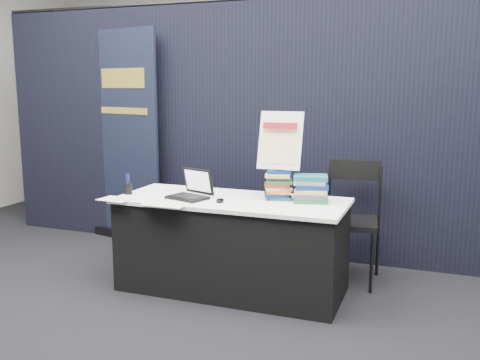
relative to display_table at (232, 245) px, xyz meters
name	(u,v)px	position (x,y,z in m)	size (l,w,h in m)	color
floor	(204,316)	(0.00, -0.55, -0.38)	(8.00, 8.00, 0.00)	black
wall_back	(325,76)	(0.00, 3.45, 1.37)	(8.00, 0.02, 3.50)	#A7A59E
drape_partition	(272,131)	(0.00, 1.05, 0.82)	(6.00, 0.08, 2.40)	black
display_table	(232,245)	(0.00, 0.00, 0.00)	(1.80, 0.75, 0.75)	black
laptop	(189,191)	(-0.32, -0.09, 0.43)	(0.35, 0.33, 0.23)	black
mouse	(220,200)	(-0.04, -0.15, 0.39)	(0.06, 0.10, 0.03)	black
brochure_left	(116,199)	(-0.84, -0.33, 0.38)	(0.26, 0.18, 0.00)	silver
brochure_mid	(167,204)	(-0.39, -0.34, 0.38)	(0.34, 0.24, 0.00)	silver
brochure_right	(201,195)	(-0.28, 0.03, 0.38)	(0.34, 0.24, 0.00)	white
pen_cup	(128,189)	(-0.86, -0.13, 0.42)	(0.07, 0.07, 0.09)	black
book_stack_tall	(279,185)	(0.35, 0.12, 0.49)	(0.22, 0.19, 0.23)	#17525B
book_stack_short	(310,189)	(0.60, 0.11, 0.48)	(0.27, 0.23, 0.21)	#1E713C
info_sign	(280,141)	(0.35, 0.15, 0.83)	(0.34, 0.16, 0.47)	black
pullup_banner	(126,149)	(-1.55, 0.95, 0.60)	(0.93, 0.31, 2.19)	black
stacking_chair	(350,215)	(0.84, 0.57, 0.18)	(0.50, 0.50, 1.00)	black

